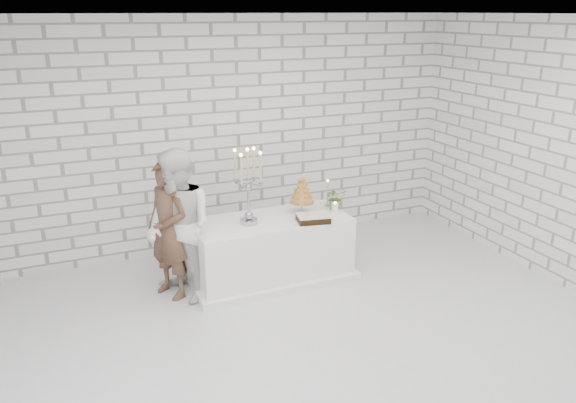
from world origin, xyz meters
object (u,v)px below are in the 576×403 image
object	(u,v)px
bride	(179,227)
groom	(168,230)
cake_table	(271,249)
croquembouche	(302,195)
candelabra	(248,187)

from	to	relation	value
bride	groom	bearing A→B (deg)	-161.34
cake_table	groom	size ratio (longest dim) A/B	1.16
cake_table	bride	bearing A→B (deg)	-176.88
cake_table	croquembouche	size ratio (longest dim) A/B	3.94
cake_table	croquembouche	distance (m)	0.73
cake_table	croquembouche	world-z (taller)	croquembouche
cake_table	bride	size ratio (longest dim) A/B	1.07
groom	candelabra	size ratio (longest dim) A/B	1.77
groom	bride	bearing A→B (deg)	10.01
bride	candelabra	bearing A→B (deg)	72.26
candelabra	croquembouche	distance (m)	0.73
groom	candelabra	bearing A→B (deg)	55.43
bride	candelabra	xyz separation A→B (m)	(0.79, 0.03, 0.35)
groom	cake_table	bearing A→B (deg)	58.46
groom	bride	size ratio (longest dim) A/B	0.92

